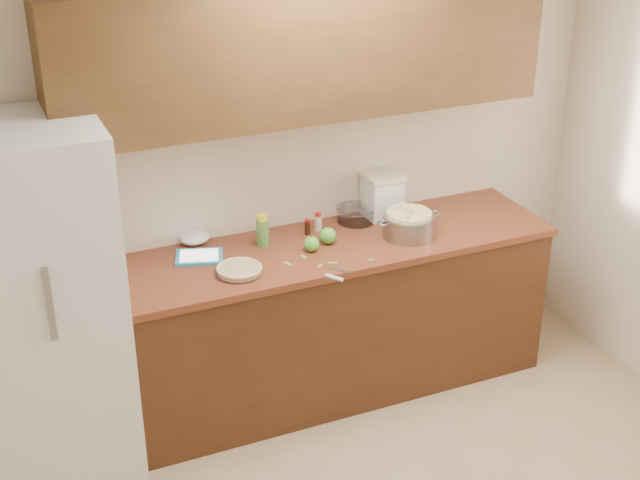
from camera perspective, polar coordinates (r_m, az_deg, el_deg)
name	(u,v)px	position (r m, az deg, el deg)	size (l,w,h in m)	color
room_shell	(471,312)	(3.46, 9.64, -4.59)	(3.60, 3.60, 3.60)	tan
counter_run	(318,320)	(5.00, -0.14, -5.12)	(2.64, 0.68, 0.92)	#482714
upper_cabinets	(305,49)	(4.56, -0.96, 12.10)	(2.60, 0.34, 0.70)	#55371A
fridge	(44,306)	(4.45, -17.27, -4.05)	(0.70, 0.70, 1.80)	silver
pie	(239,270)	(4.51, -5.19, -1.92)	(0.24, 0.24, 0.04)	silver
colander	(409,224)	(4.89, 5.70, 1.00)	(0.38, 0.28, 0.14)	gray
flour_canister	(382,195)	(5.10, 3.99, 2.90)	(0.21, 0.21, 0.26)	white
tablet	(199,257)	(4.69, -7.75, -1.06)	(0.29, 0.25, 0.02)	#2892C2
paring_knife	(335,277)	(4.45, 0.95, -2.35)	(0.13, 0.18, 0.02)	gray
lemon_bottle	(263,231)	(4.76, -3.69, 0.60)	(0.07, 0.07, 0.18)	#4C8C38
cinnamon_shaker	(318,222)	(4.95, -0.12, 1.17)	(0.04, 0.04, 0.10)	beige
vanilla_bottle	(307,227)	(4.90, -0.81, 0.84)	(0.03, 0.03, 0.09)	black
mixing_bowl	(356,214)	(5.06, 2.32, 1.69)	(0.23, 0.23, 0.09)	silver
paper_towel	(195,238)	(4.84, -8.02, 0.14)	(0.16, 0.13, 0.07)	white
apple_left	(311,244)	(4.71, -0.56, -0.25)	(0.08, 0.08, 0.09)	#54B035
apple_center	(328,236)	(4.79, 0.50, 0.28)	(0.09, 0.09, 0.10)	#54B035
peel_a	(370,260)	(4.64, 3.25, -1.26)	(0.03, 0.01, 0.00)	#80AA53
peel_b	(320,266)	(4.57, -0.01, -1.65)	(0.03, 0.01, 0.00)	#80AA53
peel_c	(288,264)	(4.60, -2.09, -1.52)	(0.05, 0.02, 0.00)	#80AA53
peel_d	(304,257)	(4.66, -1.04, -1.09)	(0.05, 0.02, 0.00)	#80AA53
peel_e	(333,263)	(4.60, 0.82, -1.47)	(0.04, 0.02, 0.00)	#80AA53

